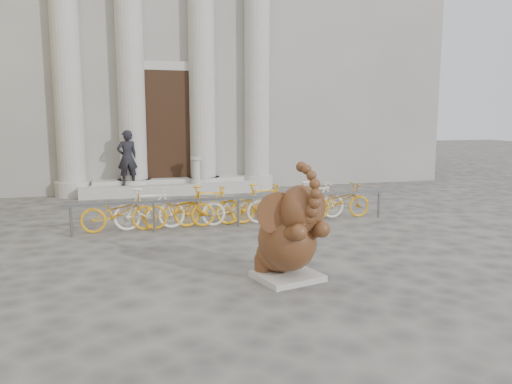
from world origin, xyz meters
name	(u,v)px	position (x,y,z in m)	size (l,w,h in m)	color
ground	(240,277)	(0.00, 0.00, 0.00)	(80.00, 80.00, 0.00)	#474442
classical_building	(152,38)	(0.00, 14.93, 5.98)	(22.00, 10.70, 12.00)	gray
entrance_steps	(171,188)	(0.00, 9.40, 0.18)	(6.00, 1.20, 0.36)	#A8A59E
elephant_statue	(289,237)	(0.73, -0.36, 0.71)	(1.27, 1.53, 1.94)	#A8A59E
bike_rack	(236,204)	(0.94, 3.98, 0.50)	(8.00, 0.53, 1.00)	slate
pedestrian	(127,158)	(-1.43, 9.29, 1.28)	(0.67, 0.44, 1.83)	black
balustrade_post	(196,171)	(0.83, 9.10, 0.78)	(0.37, 0.37, 0.91)	#A8A59E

